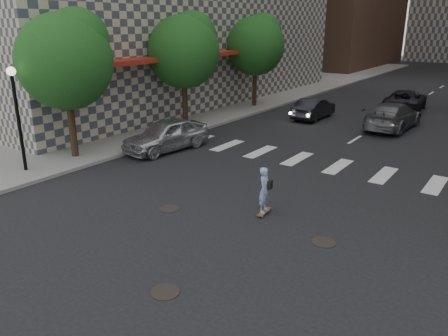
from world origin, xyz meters
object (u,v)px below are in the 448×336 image
Objects in this scene: lamppost at (16,105)px; traffic_car_c at (405,100)px; tree_c at (257,43)px; tree_a at (68,57)px; silver_sedan at (166,135)px; traffic_car_a at (314,108)px; traffic_car_b at (393,116)px; tree_b at (186,48)px; skateboarder at (265,190)px.

traffic_car_c is (9.57, 23.69, -2.19)m from lamppost.
tree_a is at bearing -90.00° from tree_c.
silver_sedan reaches higher than traffic_car_a.
tree_b is at bearing 35.34° from traffic_car_b.
tree_a is at bearing -90.00° from tree_b.
silver_sedan is at bearing 62.48° from traffic_car_c.
traffic_car_a is (-5.01, 15.05, -0.17)m from skateboarder.
skateboarder is 0.35× the size of silver_sedan.
silver_sedan is at bearing -78.95° from tree_c.
skateboarder is at bearing -39.16° from tree_b.
tree_c is at bearing 114.57° from skateboarder.
lamppost is 0.65× the size of tree_c.
tree_c is 1.23× the size of traffic_car_c.
tree_a is 1.00× the size of tree_c.
traffic_car_c is at bearing -124.02° from traffic_car_a.
skateboarder is 0.39× the size of traffic_car_a.
skateboarder is (10.31, -8.40, -3.79)m from tree_b.
tree_b is (0.00, 8.00, 0.00)m from tree_a.
tree_c is 1.21× the size of traffic_car_b.
tree_a is 18.36m from traffic_car_b.
silver_sedan is (2.45, -12.56, -3.86)m from tree_c.
tree_c reaches higher than silver_sedan.
tree_a is (0.05, 2.64, 1.71)m from lamppost.
tree_b is 13.83m from skateboarder.
tree_b is 1.60× the size of traffic_car_a.
skateboarder is at bearing 86.44° from traffic_car_c.
tree_b is at bearing 90.00° from tree_a.
lamppost is at bearing 62.34° from traffic_car_c.
lamppost is at bearing -90.25° from tree_b.
lamppost is 6.91m from silver_sedan.
lamppost is 10.80m from skateboarder.
tree_c is at bearing 90.00° from tree_b.
tree_c reaches higher than skateboarder.
tree_c reaches higher than traffic_car_a.
tree_c reaches higher than lamppost.
lamppost is at bearing -90.14° from tree_c.
tree_b reaches higher than silver_sedan.
tree_c reaches higher than traffic_car_b.
traffic_car_c is (7.07, 17.62, -0.04)m from silver_sedan.
tree_c is at bearing 89.86° from lamppost.
traffic_car_b is at bearing 32.77° from tree_b.
traffic_car_b is (10.35, 14.66, -3.86)m from tree_a.
traffic_car_c is at bearing -80.06° from traffic_car_b.
traffic_car_c is at bearing 53.90° from tree_b.
tree_a reaches higher than traffic_car_a.
tree_b is 16.62m from traffic_car_c.
traffic_car_b is at bearing 62.59° from silver_sedan.
lamppost is 20.29m from traffic_car_b.
traffic_car_a is at bearing 83.46° from silver_sedan.
traffic_car_a is at bearing 2.68° from traffic_car_b.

